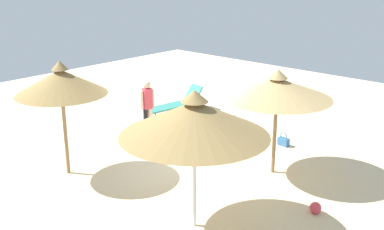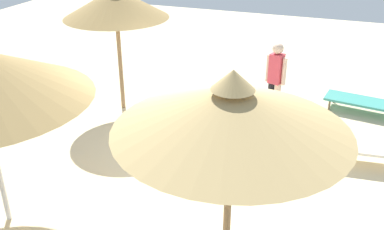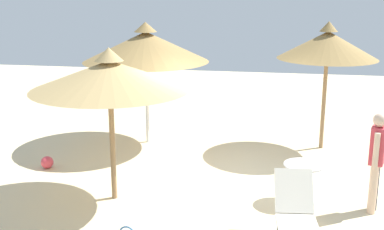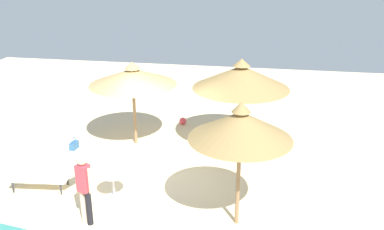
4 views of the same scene
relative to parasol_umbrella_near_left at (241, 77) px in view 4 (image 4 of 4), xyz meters
The scene contains 9 objects.
ground 3.70m from the parasol_umbrella_near_left, 45.24° to the right, with size 24.00×24.00×0.10m, color beige.
parasol_umbrella_near_left is the anchor object (origin of this frame).
parasol_umbrella_front 3.20m from the parasol_umbrella_near_left, 85.50° to the right, with size 2.61×2.61×2.61m.
parasol_umbrella_far_left 3.97m from the parasol_umbrella_near_left, ahead, with size 2.15×2.15×2.82m.
lounge_chair_edge 5.84m from the parasol_umbrella_near_left, 53.13° to the right, with size 0.76×1.92×0.90m.
person_standing_back 5.58m from the parasol_umbrella_near_left, 33.08° to the right, with size 0.28×0.42×1.65m.
handbag 5.43m from the parasol_umbrella_near_left, 78.35° to the right, with size 0.34×0.18×0.39m.
side_table_round 4.75m from the parasol_umbrella_near_left, 38.60° to the right, with size 0.68×0.68×0.66m.
beach_ball 3.31m from the parasol_umbrella_near_left, 127.03° to the right, with size 0.25×0.25×0.25m, color #D83F4C.
Camera 4 is at (9.92, 2.76, 5.54)m, focal length 39.90 mm.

